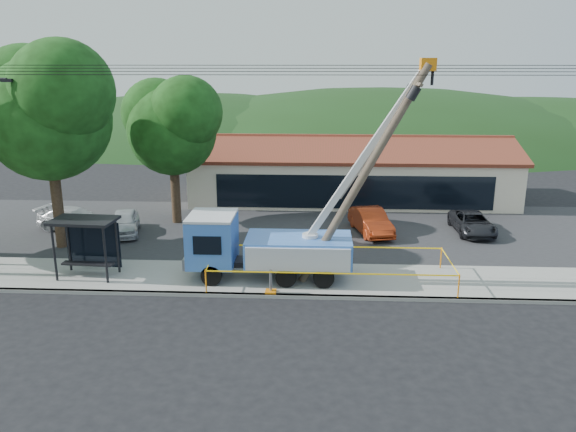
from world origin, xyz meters
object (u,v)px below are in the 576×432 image
(bus_shelter, at_px, (87,233))
(car_silver, at_px, (125,235))
(car_red, at_px, (370,235))
(utility_truck, at_px, (265,244))
(car_dark, at_px, (471,234))
(leaning_pole, at_px, (368,167))
(car_white, at_px, (76,232))

(bus_shelter, relative_size, car_silver, 0.74)
(bus_shelter, xyz_separation_m, car_red, (13.50, 7.38, -2.15))
(utility_truck, relative_size, car_red, 2.44)
(car_dark, bearing_deg, leaning_pole, -131.71)
(utility_truck, distance_m, car_red, 9.21)
(car_red, relative_size, car_dark, 1.01)
(bus_shelter, relative_size, car_red, 0.68)
(leaning_pole, xyz_separation_m, car_dark, (6.81, 8.00, -5.34))
(utility_truck, bearing_deg, bus_shelter, -179.10)
(car_red, bearing_deg, bus_shelter, -164.87)
(leaning_pole, height_order, car_silver, leaning_pole)
(bus_shelter, bearing_deg, utility_truck, 4.59)
(bus_shelter, height_order, car_red, bus_shelter)
(leaning_pole, relative_size, car_silver, 2.43)
(car_silver, relative_size, car_dark, 0.92)
(car_dark, bearing_deg, car_white, -179.63)
(utility_truck, height_order, car_silver, utility_truck)
(utility_truck, bearing_deg, leaning_pole, -4.75)
(bus_shelter, distance_m, car_red, 15.53)
(utility_truck, xyz_separation_m, bus_shelter, (-8.10, -0.13, 0.39))
(car_red, height_order, car_white, car_red)
(car_silver, height_order, car_dark, car_silver)
(bus_shelter, height_order, car_silver, bus_shelter)
(utility_truck, distance_m, car_silver, 10.95)
(car_red, height_order, car_dark, car_red)
(utility_truck, relative_size, car_white, 2.32)
(car_silver, xyz_separation_m, car_red, (14.09, 0.83, 0.00))
(utility_truck, height_order, bus_shelter, utility_truck)
(car_red, distance_m, car_dark, 5.87)
(utility_truck, distance_m, bus_shelter, 8.11)
(utility_truck, height_order, leaning_pole, utility_truck)
(utility_truck, xyz_separation_m, car_dark, (11.25, 7.63, -1.75))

